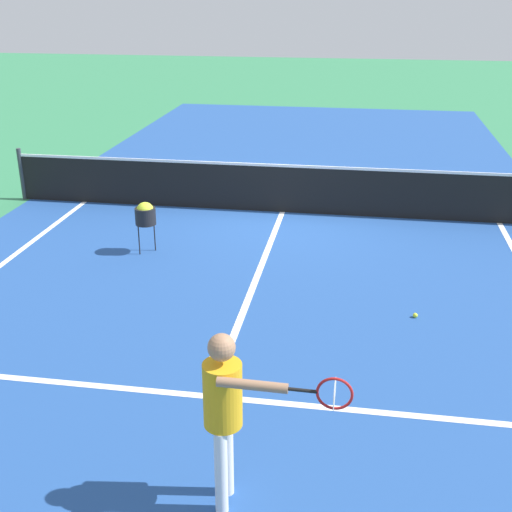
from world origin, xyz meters
The scene contains 8 objects.
ground_plane centered at (0.00, 0.00, 0.00)m, with size 60.00×60.00×0.00m, color #337F51.
court_surface_inbounds centered at (0.00, 0.00, 0.00)m, with size 10.62×24.40×0.00m, color #234C93.
line_service_near centered at (0.00, -6.40, 0.00)m, with size 8.22×0.10×0.01m, color white.
line_center_service centered at (0.00, -3.20, 0.00)m, with size 0.10×6.40×0.01m, color white.
net centered at (0.00, 0.00, 0.49)m, with size 10.95×0.09×1.07m.
player_near centered at (0.51, -7.92, 1.02)m, with size 1.20×0.53×1.64m.
ball_hopper centered at (-1.96, -2.47, 0.68)m, with size 0.34×0.34×0.87m.
tennis_ball_mid_court centered at (2.31, -4.15, 0.03)m, with size 0.07×0.07×0.07m, color #CCE033.
Camera 1 is at (1.47, -12.30, 4.14)m, focal length 46.39 mm.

